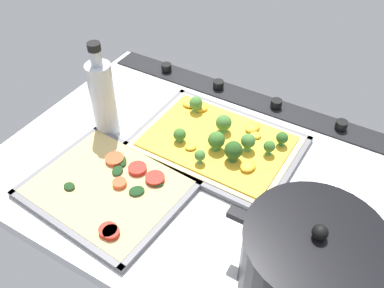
{
  "coord_description": "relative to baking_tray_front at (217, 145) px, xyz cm",
  "views": [
    {
      "loc": [
        -32.71,
        55.05,
        65.22
      ],
      "look_at": [
        0.96,
        -2.01,
        4.14
      ],
      "focal_mm": 39.47,
      "sensor_mm": 36.0,
      "label": 1
    }
  ],
  "objects": [
    {
      "name": "ground_plane",
      "position": [
        2.03,
        8.02,
        -1.87
      ],
      "size": [
        81.51,
        62.7,
        3.0
      ],
      "primitive_type": "cube",
      "color": "silver"
    },
    {
      "name": "stove_control_panel",
      "position": [
        2.03,
        -19.83,
        0.18
      ],
      "size": [
        78.25,
        7.0,
        2.6
      ],
      "color": "black",
      "rests_on": "ground_plane"
    },
    {
      "name": "baking_tray_front",
      "position": [
        0.0,
        0.0,
        0.0
      ],
      "size": [
        36.28,
        26.76,
        1.3
      ],
      "color": "slate",
      "rests_on": "ground_plane"
    },
    {
      "name": "broccoli_pizza",
      "position": [
        -0.5,
        -0.13,
        1.54
      ],
      "size": [
        33.83,
        24.32,
        6.15
      ],
      "color": "#D3B77F",
      "rests_on": "baking_tray_front"
    },
    {
      "name": "baking_tray_back",
      "position": [
        12.92,
        23.0,
        0.01
      ],
      "size": [
        32.32,
        27.43,
        1.3
      ],
      "color": "slate",
      "rests_on": "ground_plane"
    },
    {
      "name": "veggie_pizza_back",
      "position": [
        12.42,
        22.7,
        0.72
      ],
      "size": [
        29.74,
        24.84,
        1.9
      ],
      "color": "tan",
      "rests_on": "baking_tray_back"
    },
    {
      "name": "cooking_pot",
      "position": [
        -28.29,
        22.64,
        6.39
      ],
      "size": [
        28.94,
        22.18,
        15.84
      ],
      "color": "black",
      "rests_on": "ground_plane"
    },
    {
      "name": "oil_bottle",
      "position": [
        24.74,
        7.65,
        9.26
      ],
      "size": [
        5.55,
        5.55,
        22.99
      ],
      "color": "#B7BCC6",
      "rests_on": "ground_plane"
    }
  ]
}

